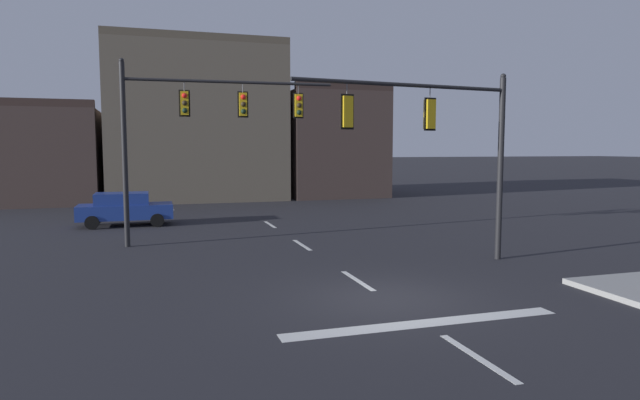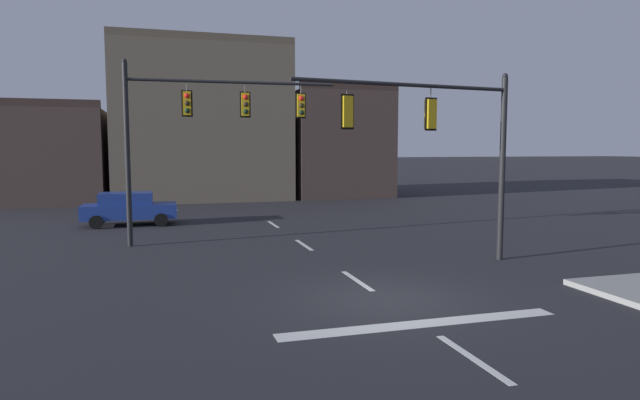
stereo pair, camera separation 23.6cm
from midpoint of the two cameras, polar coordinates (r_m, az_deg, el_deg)
The scene contains 7 objects.
ground_plane at distance 13.97m, azimuth 7.27°, elevation -10.23°, with size 400.00×400.00×0.00m, color #232328.
stop_bar_paint at distance 12.24m, azimuth 11.10°, elevation -12.54°, with size 6.40×0.50×0.01m, color silver.
lane_centreline at distance 15.76m, azimuth 4.33°, elevation -8.37°, with size 0.16×26.40×0.01m.
signal_mast_near_side at distance 17.85m, azimuth 13.34°, elevation 6.77°, with size 7.54×1.00×6.22m.
signal_mast_far_side at distance 21.91m, azimuth -12.40°, elevation 8.14°, with size 8.16×0.61×7.10m.
car_lot_nearside at distance 28.19m, azimuth -19.09°, elevation -0.78°, with size 4.46×1.92×1.61m.
building_row at distance 42.55m, azimuth -12.87°, elevation 6.36°, with size 30.60×9.90×11.43m.
Camera 2 is at (-5.30, -12.35, 3.76)m, focal length 30.69 mm.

